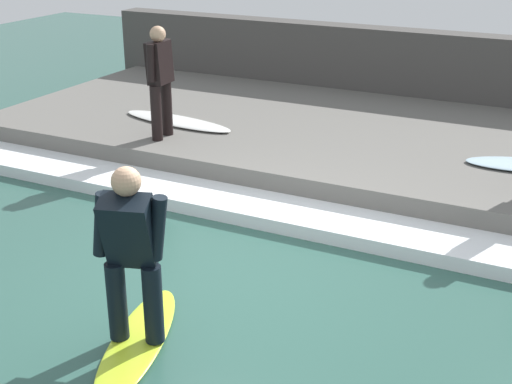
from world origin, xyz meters
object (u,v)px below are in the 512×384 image
at_px(surfboard_riding, 138,341).
at_px(surfer_riding, 131,247).
at_px(surfboard_waiting_far, 177,121).
at_px(surfer_waiting_far, 160,76).

xyz_separation_m(surfboard_riding, surfer_riding, (-0.00, -0.00, 0.88)).
distance_m(surfboard_riding, surfboard_waiting_far, 5.24).
bearing_deg(surfboard_riding, surfer_waiting_far, 30.54).
bearing_deg(surfer_riding, surfer_waiting_far, 30.54).
bearing_deg(surfer_waiting_far, surfer_riding, -149.46).
xyz_separation_m(surfboard_riding, surfboard_waiting_far, (4.59, 2.50, 0.39)).
relative_size(surfer_waiting_far, surfboard_waiting_far, 0.77).
bearing_deg(surfer_waiting_far, surfboard_riding, -149.46).
height_order(surfer_riding, surfer_waiting_far, surfer_waiting_far).
xyz_separation_m(surfer_waiting_far, surfboard_waiting_far, (0.69, 0.20, -0.84)).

